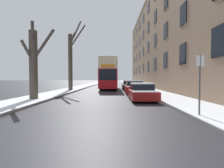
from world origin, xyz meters
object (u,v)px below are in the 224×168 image
bare_tree_left_0 (34,63)px  parked_car_0 (142,92)px  bare_tree_left_1 (71,59)px  pedestrian_left_sidewalk (70,84)px  oncoming_van (105,80)px  parked_car_2 (129,86)px  parked_car_1 (134,88)px  street_sign_post (200,82)px  double_decker_bus (109,73)px

bare_tree_left_0 → parked_car_0: size_ratio=1.38×
bare_tree_left_1 → pedestrian_left_sidewalk: bearing=106.6°
bare_tree_left_0 → oncoming_van: (3.18, 35.23, -1.42)m
parked_car_0 → pedestrian_left_sidewalk: bearing=125.4°
bare_tree_left_0 → bare_tree_left_1: (0.17, 10.26, 1.41)m
parked_car_0 → oncoming_van: bearing=97.8°
pedestrian_left_sidewalk → parked_car_2: bearing=-95.7°
bare_tree_left_1 → parked_car_0: bare_tree_left_1 is taller
parked_car_0 → parked_car_1: size_ratio=0.87×
parked_car_0 → oncoming_van: 35.06m
oncoming_van → pedestrian_left_sidewalk: oncoming_van is taller
parked_car_0 → street_sign_post: 6.26m
oncoming_van → street_sign_post: street_sign_post is taller
parked_car_2 → street_sign_post: 17.78m
parked_car_2 → street_sign_post: size_ratio=1.56×
parked_car_1 → oncoming_van: (-4.76, 29.50, 0.67)m
parked_car_1 → oncoming_van: 29.89m
bare_tree_left_0 → parked_car_2: bearing=56.9°
bare_tree_left_1 → parked_car_0: 12.97m
bare_tree_left_1 → parked_car_2: (7.77, 1.91, -3.54)m
parked_car_2 → pedestrian_left_sidewalk: (-8.37, 0.11, 0.25)m
double_decker_bus → oncoming_van: bearing=95.2°
pedestrian_left_sidewalk → street_sign_post: (9.75, -17.82, 0.61)m
bare_tree_left_1 → street_sign_post: (9.14, -15.80, -2.68)m
bare_tree_left_0 → parked_car_1: (7.94, 5.73, -2.09)m
bare_tree_left_1 → parked_car_1: bearing=-30.3°
bare_tree_left_0 → double_decker_bus: size_ratio=0.51×
pedestrian_left_sidewalk → parked_car_1: bearing=-132.9°
bare_tree_left_1 → oncoming_van: 25.31m
parked_car_0 → street_sign_post: size_ratio=1.52×
double_decker_bus → parked_car_0: (2.91, -14.30, -1.93)m
bare_tree_left_0 → parked_car_1: bearing=35.8°
double_decker_bus → parked_car_2: 4.37m
bare_tree_left_0 → street_sign_post: bare_tree_left_0 is taller
street_sign_post → bare_tree_left_0: bearing=149.3°
bare_tree_left_1 → parked_car_2: bearing=13.8°
oncoming_van → pedestrian_left_sidewalk: bearing=-98.9°
double_decker_bus → parked_car_0: 14.72m
pedestrian_left_sidewalk → bare_tree_left_0: bearing=177.1°
double_decker_bus → parked_car_2: (2.91, -2.64, -1.91)m
parked_car_1 → parked_car_2: (-0.00, 6.44, -0.04)m
double_decker_bus → pedestrian_left_sidewalk: (-5.46, -2.52, -1.66)m
parked_car_0 → street_sign_post: street_sign_post is taller
oncoming_van → pedestrian_left_sidewalk: 23.24m
pedestrian_left_sidewalk → street_sign_post: street_sign_post is taller
parked_car_2 → oncoming_van: bearing=101.7°
parked_car_0 → parked_car_1: bearing=90.0°
street_sign_post → bare_tree_left_1: bearing=120.1°
double_decker_bus → parked_car_2: size_ratio=2.62×
parked_car_1 → pedestrian_left_sidewalk: bearing=141.9°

